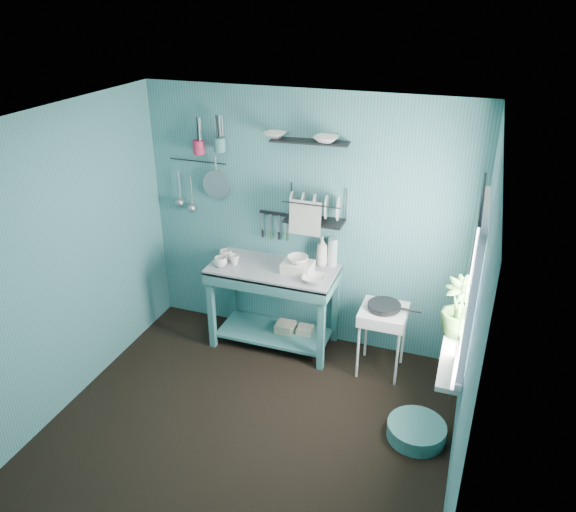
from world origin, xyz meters
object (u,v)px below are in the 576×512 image
(utensil_cup_magenta, at_px, (199,147))
(mug_mid, at_px, (234,259))
(mug_right, at_px, (226,255))
(hotplate_stand, at_px, (381,340))
(water_bottle, at_px, (333,252))
(colander, at_px, (216,184))
(storage_tin_large, at_px, (285,333))
(soap_bottle, at_px, (322,251))
(floor_basin, at_px, (416,431))
(mug_left, at_px, (221,262))
(wash_tub, at_px, (298,267))
(frying_pan, at_px, (384,306))
(dish_rack, at_px, (315,206))
(potted_plant, at_px, (459,307))
(utensil_cup_teal, at_px, (220,145))
(work_counter, at_px, (274,306))
(storage_tin_small, at_px, (305,335))

(utensil_cup_magenta, bearing_deg, mug_mid, -29.76)
(mug_right, height_order, utensil_cup_magenta, utensil_cup_magenta)
(hotplate_stand, bearing_deg, water_bottle, 162.11)
(utensil_cup_magenta, bearing_deg, colander, 11.39)
(mug_right, relative_size, hotplate_stand, 0.18)
(storage_tin_large, bearing_deg, soap_bottle, 25.11)
(floor_basin, bearing_deg, hotplate_stand, 120.06)
(soap_bottle, height_order, utensil_cup_magenta, utensil_cup_magenta)
(storage_tin_large, bearing_deg, colander, 167.45)
(mug_left, distance_m, wash_tub, 0.74)
(mug_right, bearing_deg, hotplate_stand, -3.15)
(frying_pan, height_order, dish_rack, dish_rack)
(utensil_cup_magenta, bearing_deg, potted_plant, -16.10)
(water_bottle, relative_size, storage_tin_large, 1.27)
(utensil_cup_magenta, distance_m, utensil_cup_teal, 0.23)
(potted_plant, relative_size, floor_basin, 1.02)
(colander, height_order, storage_tin_large, colander)
(work_counter, xyz_separation_m, dish_rack, (0.36, 0.14, 1.05))
(water_bottle, height_order, frying_pan, water_bottle)
(floor_basin, bearing_deg, storage_tin_small, 142.68)
(dish_rack, bearing_deg, wash_tub, -119.54)
(colander, bearing_deg, hotplate_stand, -9.94)
(frying_pan, bearing_deg, utensil_cup_teal, 170.62)
(potted_plant, bearing_deg, utensil_cup_magenta, 163.90)
(mug_mid, height_order, storage_tin_large, mug_mid)
(hotplate_stand, bearing_deg, utensil_cup_teal, -179.11)
(storage_tin_large, bearing_deg, mug_left, -160.10)
(work_counter, bearing_deg, colander, 166.09)
(wash_tub, distance_m, dish_rack, 0.60)
(mug_right, xyz_separation_m, storage_tin_small, (0.80, 0.08, -0.81))
(dish_rack, bearing_deg, storage_tin_large, -156.71)
(mug_left, xyz_separation_m, hotplate_stand, (1.57, 0.07, -0.58))
(hotplate_stand, relative_size, potted_plant, 1.38)
(colander, bearing_deg, mug_left, -63.38)
(water_bottle, xyz_separation_m, colander, (-1.19, 0.00, 0.54))
(colander, bearing_deg, floor_basin, -26.23)
(wash_tub, relative_size, colander, 1.00)
(frying_pan, xyz_separation_m, storage_tin_large, (-0.99, 0.14, -0.59))
(frying_pan, bearing_deg, utensil_cup_magenta, 171.70)
(utensil_cup_teal, relative_size, storage_tin_large, 0.59)
(potted_plant, xyz_separation_m, storage_tin_small, (-1.43, 0.62, -0.97))
(work_counter, distance_m, storage_tin_large, 0.34)
(utensil_cup_teal, xyz_separation_m, storage_tin_large, (0.70, -0.14, -1.85))
(floor_basin, bearing_deg, potted_plant, 61.11)
(wash_tub, distance_m, utensil_cup_teal, 1.36)
(mug_left, height_order, wash_tub, wash_tub)
(mug_right, bearing_deg, storage_tin_small, 5.71)
(dish_rack, relative_size, potted_plant, 1.15)
(work_counter, xyz_separation_m, utensil_cup_magenta, (-0.82, 0.19, 1.48))
(work_counter, height_order, dish_rack, dish_rack)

